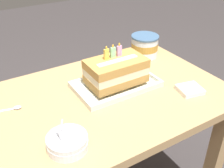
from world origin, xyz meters
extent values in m
cube|color=tan|center=(0.00, 0.00, 0.70)|extent=(0.96, 0.65, 0.04)
cube|color=tan|center=(0.42, -0.27, 0.34)|extent=(0.06, 0.06, 0.68)
cube|color=tan|center=(-0.42, 0.27, 0.34)|extent=(0.06, 0.06, 0.68)
cube|color=tan|center=(0.42, 0.27, 0.34)|extent=(0.06, 0.06, 0.68)
cube|color=silver|center=(0.06, 0.03, 0.72)|extent=(0.34, 0.21, 0.01)
cube|color=silver|center=(0.06, -0.06, 0.73)|extent=(0.34, 0.01, 0.02)
cube|color=silver|center=(0.06, 0.13, 0.73)|extent=(0.34, 0.01, 0.02)
cube|color=silver|center=(-0.11, 0.03, 0.73)|extent=(0.01, 0.18, 0.02)
cube|color=silver|center=(0.22, 0.03, 0.73)|extent=(0.01, 0.18, 0.02)
cube|color=#B88844|center=(0.06, 0.03, 0.76)|extent=(0.24, 0.14, 0.03)
cube|color=beige|center=(0.06, 0.03, 0.79)|extent=(0.23, 0.14, 0.03)
cube|color=#B88844|center=(0.06, 0.03, 0.83)|extent=(0.24, 0.14, 0.03)
cube|color=silver|center=(0.06, 0.02, 0.84)|extent=(0.18, 0.03, 0.00)
cube|color=#EFC64C|center=(0.03, 0.06, 0.86)|extent=(0.02, 0.01, 0.04)
ellipsoid|color=yellow|center=(0.03, 0.06, 0.89)|extent=(0.01, 0.01, 0.01)
cube|color=#99DB9E|center=(0.06, 0.06, 0.86)|extent=(0.02, 0.01, 0.04)
ellipsoid|color=yellow|center=(0.06, 0.06, 0.89)|extent=(0.01, 0.01, 0.01)
cube|color=#E099C6|center=(0.09, 0.06, 0.86)|extent=(0.02, 0.01, 0.04)
ellipsoid|color=yellow|center=(0.09, 0.06, 0.89)|extent=(0.01, 0.01, 0.01)
cylinder|color=white|center=(-0.26, -0.19, 0.73)|extent=(0.13, 0.13, 0.03)
cylinder|color=white|center=(-0.26, -0.19, 0.75)|extent=(0.13, 0.13, 0.03)
cylinder|color=silver|center=(-0.27, -0.18, 0.78)|extent=(0.04, 0.04, 0.07)
cylinder|color=silver|center=(-0.28, -0.19, 0.77)|extent=(0.01, 0.04, 0.06)
cylinder|color=white|center=(0.34, 0.21, 0.77)|extent=(0.13, 0.13, 0.10)
cylinder|color=#B78938|center=(0.34, 0.21, 0.77)|extent=(0.13, 0.13, 0.04)
cylinder|color=#426488|center=(0.34, 0.21, 0.82)|extent=(0.14, 0.14, 0.01)
ellipsoid|color=silver|center=(-0.34, 0.09, 0.72)|extent=(0.03, 0.03, 0.01)
cube|color=white|center=(0.29, -0.16, 0.73)|extent=(0.11, 0.10, 0.02)
camera|label=1|loc=(-0.46, -0.78, 1.33)|focal=43.55mm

